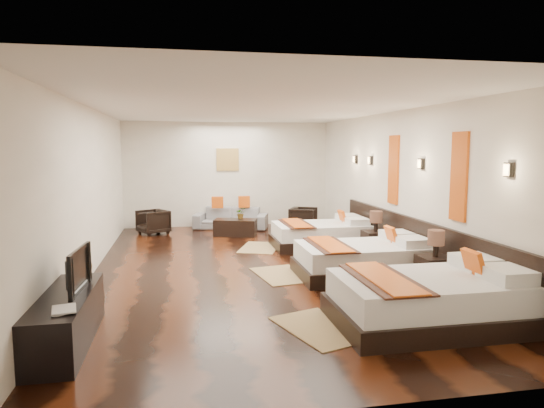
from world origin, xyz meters
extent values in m
cube|color=black|center=(0.00, 0.00, 0.00)|extent=(5.50, 9.50, 0.01)
cube|color=white|center=(0.00, 0.00, 2.80)|extent=(5.50, 9.50, 0.01)
cube|color=silver|center=(0.00, 4.75, 1.40)|extent=(5.50, 0.01, 2.80)
cube|color=silver|center=(-2.75, 0.00, 1.40)|extent=(0.01, 9.50, 2.80)
cube|color=silver|center=(2.75, 0.00, 1.40)|extent=(0.01, 9.50, 2.80)
cube|color=black|center=(2.71, -0.80, 0.45)|extent=(0.08, 6.60, 0.90)
cube|color=black|center=(1.67, -3.11, 0.12)|extent=(2.33, 1.44, 0.24)
cube|color=white|center=(1.67, -3.11, 0.41)|extent=(2.22, 1.33, 0.33)
cube|color=#DD560F|center=(2.23, -3.11, 0.71)|extent=(0.17, 0.36, 0.36)
cube|color=#38190F|center=(1.06, -3.11, 0.59)|extent=(0.61, 1.47, 0.02)
cube|color=#DD560F|center=(1.06, -3.11, 0.60)|extent=(0.42, 1.47, 0.02)
cube|color=black|center=(1.67, -0.88, 0.11)|extent=(2.15, 1.33, 0.23)
cube|color=white|center=(1.67, -0.88, 0.38)|extent=(2.05, 1.23, 0.31)
cube|color=#DD560F|center=(2.18, -0.88, 0.65)|extent=(0.16, 0.33, 0.33)
cube|color=#38190F|center=(1.11, -0.88, 0.54)|extent=(0.56, 1.35, 0.02)
cube|color=#DD560F|center=(1.11, -0.88, 0.56)|extent=(0.39, 1.35, 0.02)
cube|color=black|center=(1.67, 1.53, 0.11)|extent=(2.05, 1.27, 0.21)
cube|color=white|center=(1.67, 1.53, 0.36)|extent=(1.95, 1.17, 0.29)
cube|color=#DD560F|center=(2.16, 1.53, 0.62)|extent=(0.15, 0.31, 0.31)
cube|color=#38190F|center=(1.13, 1.53, 0.52)|extent=(0.54, 1.29, 0.02)
cube|color=#DD560F|center=(1.13, 1.53, 0.53)|extent=(0.37, 1.29, 0.02)
cube|color=black|center=(2.44, -1.83, 0.25)|extent=(0.46, 0.46, 0.51)
cylinder|color=black|center=(2.44, -1.83, 0.61)|extent=(0.08, 0.08, 0.20)
cylinder|color=#3F2619|center=(2.44, -1.83, 0.79)|extent=(0.24, 0.24, 0.22)
cube|color=black|center=(2.44, 0.40, 0.25)|extent=(0.46, 0.46, 0.51)
cylinder|color=black|center=(2.44, 0.40, 0.61)|extent=(0.08, 0.08, 0.20)
cylinder|color=#3F2619|center=(2.44, 0.40, 0.79)|extent=(0.24, 0.24, 0.22)
cube|color=#997C4E|center=(0.32, -3.01, 0.01)|extent=(1.09, 1.37, 0.01)
cube|color=#997C4E|center=(0.36, -0.59, 0.01)|extent=(0.94, 1.31, 0.01)
cube|color=#997C4E|center=(0.36, 1.65, 0.01)|extent=(1.12, 1.39, 0.01)
cube|color=black|center=(-2.50, -2.93, 0.28)|extent=(0.50, 1.80, 0.55)
imported|color=black|center=(-2.45, -2.80, 0.79)|extent=(0.16, 0.83, 0.48)
imported|color=black|center=(-2.50, -3.51, 0.56)|extent=(0.28, 0.33, 0.03)
imported|color=brown|center=(-2.50, -2.17, 0.71)|extent=(0.38, 0.38, 0.31)
imported|color=slate|center=(0.02, 4.23, 0.28)|extent=(2.02, 1.26, 0.55)
imported|color=black|center=(-1.95, 3.75, 0.30)|extent=(0.89, 0.89, 0.60)
imported|color=black|center=(1.83, 3.60, 0.30)|extent=(0.87, 0.86, 0.59)
cube|color=black|center=(0.02, 3.18, 0.20)|extent=(1.10, 0.77, 0.40)
imported|color=#245B1E|center=(0.16, 3.23, 0.54)|extent=(0.27, 0.25, 0.27)
cube|color=#D86014|center=(2.73, -1.90, 1.70)|extent=(0.04, 0.40, 1.30)
cube|color=#D86014|center=(2.73, 0.30, 1.70)|extent=(0.04, 0.40, 1.30)
cube|color=black|center=(2.71, -3.00, 1.85)|extent=(0.06, 0.12, 0.18)
cube|color=#FFD18C|center=(2.68, -3.00, 1.85)|extent=(0.02, 0.10, 0.14)
cube|color=black|center=(2.71, -0.80, 1.85)|extent=(0.06, 0.12, 0.18)
cube|color=#FFD18C|center=(2.68, -0.80, 1.85)|extent=(0.02, 0.10, 0.14)
cube|color=black|center=(2.71, 1.40, 1.85)|extent=(0.06, 0.12, 0.18)
cube|color=#FFD18C|center=(2.68, 1.40, 1.85)|extent=(0.02, 0.10, 0.14)
cube|color=black|center=(2.71, 2.30, 1.85)|extent=(0.06, 0.12, 0.18)
cube|color=#FFD18C|center=(2.68, 2.30, 1.85)|extent=(0.02, 0.10, 0.14)
cube|color=#AD873F|center=(0.00, 4.73, 1.80)|extent=(0.60, 0.04, 0.60)
camera|label=1|loc=(-1.26, -8.27, 2.12)|focal=31.79mm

